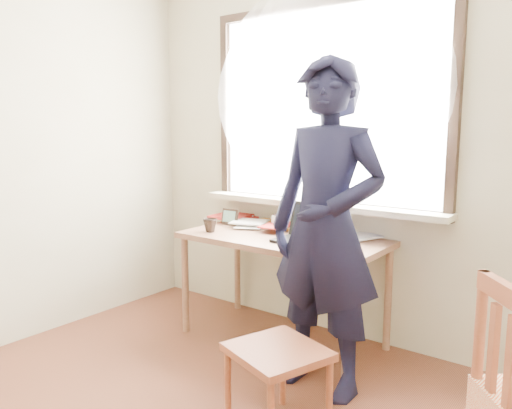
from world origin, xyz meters
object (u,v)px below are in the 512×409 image
Objects in this scene: mug_white at (280,222)px; person at (326,228)px; mug_dark at (210,225)px; laptop at (307,233)px; work_chair at (278,361)px; desk at (283,247)px.

person reaches higher than mug_white.
mug_white is at bearing 51.10° from mug_dark.
laptop is at bearing 12.43° from mug_dark.
mug_dark is at bearing 146.65° from work_chair.
mug_white is at bearing 128.62° from desk.
person reaches higher than mug_dark.
mug_dark is 0.05× the size of person.
desk is 10.83× the size of mug_white.
desk is 3.82× the size of laptop.
laptop is 0.72m from mug_dark.
desk is at bearing 20.55° from mug_dark.
laptop is 2.84× the size of mug_white.
work_chair is (0.74, -1.10, -0.43)m from mug_white.
desk is 1.10m from work_chair.
laptop is 0.50m from person.
person is at bearing -46.54° from laptop.
desk is 0.25m from laptop.
work_chair is at bearing -66.90° from laptop.
mug_white is 0.24× the size of work_chair.
desk is 13.83× the size of mug_dark.
desk is 0.71m from person.
mug_white is (-0.38, 0.24, -0.01)m from laptop.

